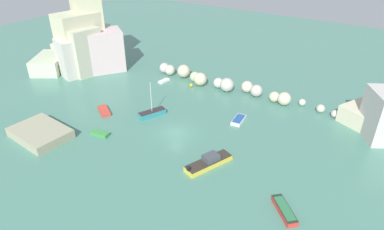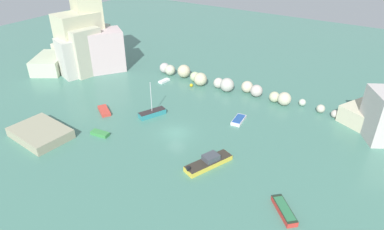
# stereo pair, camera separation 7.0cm
# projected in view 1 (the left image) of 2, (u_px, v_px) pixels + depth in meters

# --- Properties ---
(cove_water) EXTENTS (160.00, 160.00, 0.00)m
(cove_water) POSITION_uv_depth(u_px,v_px,m) (176.00, 133.00, 50.49)
(cove_water) COLOR #487E6D
(cove_water) RESTS_ON ground
(cliff_headland_left) EXTENTS (18.95, 19.36, 15.00)m
(cliff_headland_left) POSITION_uv_depth(u_px,v_px,m) (84.00, 45.00, 72.21)
(cliff_headland_left) COLOR #BCBAA0
(cliff_headland_left) RESTS_ON ground
(rock_breakwater) EXTENTS (38.89, 4.48, 2.62)m
(rock_breakwater) POSITION_uv_depth(u_px,v_px,m) (225.00, 84.00, 63.31)
(rock_breakwater) COLOR #B5ACA9
(rock_breakwater) RESTS_ON ground
(stone_dock) EXTENTS (8.90, 6.60, 1.36)m
(stone_dock) POSITION_uv_depth(u_px,v_px,m) (40.00, 133.00, 49.24)
(stone_dock) COLOR #9A977C
(stone_dock) RESTS_ON ground
(channel_buoy) EXTENTS (0.64, 0.64, 0.64)m
(channel_buoy) POSITION_uv_depth(u_px,v_px,m) (191.00, 85.00, 64.60)
(channel_buoy) COLOR gold
(channel_buoy) RESTS_ON cove_water
(moored_boat_0) EXTENTS (3.85, 3.93, 0.68)m
(moored_boat_0) POSITION_uv_depth(u_px,v_px,m) (284.00, 210.00, 36.49)
(moored_boat_0) COLOR red
(moored_boat_0) RESTS_ON cove_water
(moored_boat_1) EXTENTS (1.35, 2.50, 0.39)m
(moored_boat_1) POSITION_uv_depth(u_px,v_px,m) (164.00, 81.00, 66.68)
(moored_boat_1) COLOR white
(moored_boat_1) RESTS_ON cove_water
(moored_boat_2) EXTENTS (4.17, 6.88, 1.49)m
(moored_boat_2) POSITION_uv_depth(u_px,v_px,m) (209.00, 162.00, 43.57)
(moored_boat_2) COLOR gold
(moored_boat_2) RESTS_ON cove_water
(moored_boat_3) EXTENTS (2.92, 1.47, 0.52)m
(moored_boat_3) POSITION_uv_depth(u_px,v_px,m) (100.00, 134.00, 49.91)
(moored_boat_3) COLOR #3A8B44
(moored_boat_3) RESTS_ON cove_water
(moored_boat_4) EXTENTS (3.84, 3.11, 0.50)m
(moored_boat_4) POSITION_uv_depth(u_px,v_px,m) (104.00, 111.00, 55.96)
(moored_boat_4) COLOR #C63E33
(moored_boat_4) RESTS_ON cove_water
(moored_boat_5) EXTENTS (1.84, 3.51, 0.56)m
(moored_boat_5) POSITION_uv_depth(u_px,v_px,m) (239.00, 120.00, 53.36)
(moored_boat_5) COLOR silver
(moored_boat_5) RESTS_ON cove_water
(moored_boat_6) EXTENTS (3.09, 4.66, 5.96)m
(moored_boat_6) POSITION_uv_depth(u_px,v_px,m) (152.00, 113.00, 54.84)
(moored_boat_6) COLOR teal
(moored_boat_6) RESTS_ON cove_water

